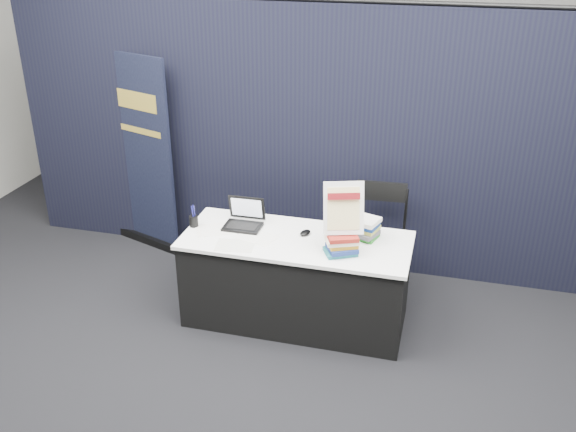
# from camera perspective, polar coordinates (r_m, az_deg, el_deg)

# --- Properties ---
(floor) EXTENTS (8.00, 8.00, 0.00)m
(floor) POSITION_cam_1_polar(r_m,az_deg,el_deg) (4.99, -0.91, -12.53)
(floor) COLOR black
(floor) RESTS_ON ground
(wall_back) EXTENTS (8.00, 0.02, 3.50)m
(wall_back) POSITION_cam_1_polar(r_m,az_deg,el_deg) (7.97, 7.11, 15.69)
(wall_back) COLOR #ABAAA2
(wall_back) RESTS_ON floor
(drape_partition) EXTENTS (6.00, 0.08, 2.40)m
(drape_partition) POSITION_cam_1_polar(r_m,az_deg,el_deg) (5.80, 3.32, 6.57)
(drape_partition) COLOR black
(drape_partition) RESTS_ON floor
(display_table) EXTENTS (1.80, 0.75, 0.75)m
(display_table) POSITION_cam_1_polar(r_m,az_deg,el_deg) (5.22, 0.71, -5.67)
(display_table) COLOR black
(display_table) RESTS_ON floor
(laptop) EXTENTS (0.30, 0.25, 0.23)m
(laptop) POSITION_cam_1_polar(r_m,az_deg,el_deg) (5.23, -3.94, -0.34)
(laptop) COLOR black
(laptop) RESTS_ON display_table
(mouse) EXTENTS (0.10, 0.13, 0.03)m
(mouse) POSITION_cam_1_polar(r_m,az_deg,el_deg) (5.09, 1.54, -1.49)
(mouse) COLOR black
(mouse) RESTS_ON display_table
(brochure_left) EXTENTS (0.39, 0.35, 0.00)m
(brochure_left) POSITION_cam_1_polar(r_m,az_deg,el_deg) (5.21, -6.41, -1.17)
(brochure_left) COLOR white
(brochure_left) RESTS_ON display_table
(brochure_mid) EXTENTS (0.32, 0.25, 0.00)m
(brochure_mid) POSITION_cam_1_polar(r_m,az_deg,el_deg) (4.95, -4.74, -2.63)
(brochure_mid) COLOR silver
(brochure_mid) RESTS_ON display_table
(brochure_right) EXTENTS (0.35, 0.29, 0.00)m
(brochure_right) POSITION_cam_1_polar(r_m,az_deg,el_deg) (5.07, -2.80, -1.86)
(brochure_right) COLOR white
(brochure_right) RESTS_ON display_table
(pen_cup) EXTENTS (0.07, 0.07, 0.09)m
(pen_cup) POSITION_cam_1_polar(r_m,az_deg,el_deg) (5.27, -8.37, -0.45)
(pen_cup) COLOR black
(pen_cup) RESTS_ON display_table
(book_stack_tall) EXTENTS (0.28, 0.26, 0.16)m
(book_stack_tall) POSITION_cam_1_polar(r_m,az_deg,el_deg) (4.81, 4.78, -2.46)
(book_stack_tall) COLOR #1A5C65
(book_stack_tall) RESTS_ON display_table
(book_stack_short) EXTENTS (0.29, 0.25, 0.17)m
(book_stack_short) POSITION_cam_1_polar(r_m,az_deg,el_deg) (5.06, 6.59, -1.01)
(book_stack_short) COLOR #1D6D1E
(book_stack_short) RESTS_ON display_table
(info_sign) EXTENTS (0.32, 0.20, 0.41)m
(info_sign) POSITION_cam_1_polar(r_m,az_deg,el_deg) (4.72, 4.97, 0.64)
(info_sign) COLOR black
(info_sign) RESTS_ON book_stack_tall
(pullup_banner) EXTENTS (0.80, 0.37, 1.92)m
(pullup_banner) POSITION_cam_1_polar(r_m,az_deg,el_deg) (6.41, -12.77, 4.50)
(pullup_banner) COLOR black
(pullup_banner) RESTS_ON floor
(stacking_chair) EXTENTS (0.47, 0.48, 0.99)m
(stacking_chair) POSITION_cam_1_polar(r_m,az_deg,el_deg) (5.54, 7.90, -1.88)
(stacking_chair) COLOR black
(stacking_chair) RESTS_ON floor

